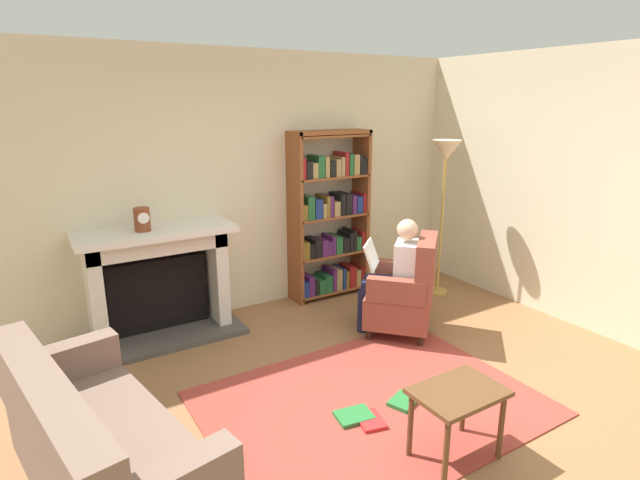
{
  "coord_description": "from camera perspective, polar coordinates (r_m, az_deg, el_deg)",
  "views": [
    {
      "loc": [
        -2.04,
        -2.29,
        2.2
      ],
      "look_at": [
        0.1,
        1.2,
        1.05
      ],
      "focal_mm": 28.03,
      "sensor_mm": 36.0,
      "label": 1
    }
  ],
  "objects": [
    {
      "name": "ground",
      "position": [
        3.77,
        8.79,
        -20.17
      ],
      "size": [
        14.0,
        14.0,
        0.0
      ],
      "primitive_type": "plane",
      "color": "#91613C"
    },
    {
      "name": "back_wall",
      "position": [
        5.32,
        -8.59,
        6.31
      ],
      "size": [
        5.6,
        0.1,
        2.7
      ],
      "primitive_type": "cube",
      "color": "beige",
      "rests_on": "ground"
    },
    {
      "name": "side_wall_right",
      "position": [
        5.94,
        21.36,
        6.37
      ],
      "size": [
        0.1,
        5.2,
        2.7
      ],
      "primitive_type": "cube",
      "color": "beige",
      "rests_on": "ground"
    },
    {
      "name": "area_rug",
      "position": [
        3.96,
        5.86,
        -18.04
      ],
      "size": [
        2.4,
        1.8,
        0.01
      ],
      "primitive_type": "cube",
      "color": "#9D392F",
      "rests_on": "ground"
    },
    {
      "name": "fireplace",
      "position": [
        4.98,
        -18.01,
        -4.22
      ],
      "size": [
        1.44,
        0.64,
        1.08
      ],
      "color": "#4C4742",
      "rests_on": "ground"
    },
    {
      "name": "mantel_clock",
      "position": [
        4.69,
        -19.65,
        2.22
      ],
      "size": [
        0.14,
        0.14,
        0.21
      ],
      "color": "brown",
      "rests_on": "fireplace"
    },
    {
      "name": "bookshelf",
      "position": [
        5.65,
        1.2,
        2.54
      ],
      "size": [
        0.92,
        0.32,
        1.89
      ],
      "color": "brown",
      "rests_on": "ground"
    },
    {
      "name": "armchair_reading",
      "position": [
        4.89,
        9.82,
        -5.86
      ],
      "size": [
        0.89,
        0.89,
        0.97
      ],
      "rotation": [
        0.0,
        0.0,
        3.9
      ],
      "color": "#331E14",
      "rests_on": "ground"
    },
    {
      "name": "seated_reader",
      "position": [
        4.83,
        8.54,
        -3.58
      ],
      "size": [
        0.58,
        0.59,
        1.14
      ],
      "rotation": [
        0.0,
        0.0,
        3.9
      ],
      "color": "white",
      "rests_on": "ground"
    },
    {
      "name": "sofa_floral",
      "position": [
        3.25,
        -24.02,
        -21.1
      ],
      "size": [
        1.02,
        1.8,
        0.85
      ],
      "rotation": [
        0.0,
        0.0,
        1.76
      ],
      "color": "#765D4F",
      "rests_on": "ground"
    },
    {
      "name": "side_table",
      "position": [
        3.35,
        15.45,
        -17.32
      ],
      "size": [
        0.56,
        0.39,
        0.48
      ],
      "color": "brown",
      "rests_on": "ground"
    },
    {
      "name": "scattered_books",
      "position": [
        3.84,
        6.41,
        -18.92
      ],
      "size": [
        0.7,
        0.35,
        0.03
      ],
      "color": "red",
      "rests_on": "area_rug"
    },
    {
      "name": "floor_lamp",
      "position": [
        5.74,
        14.13,
        8.34
      ],
      "size": [
        0.32,
        0.32,
        1.78
      ],
      "color": "#B7933F",
      "rests_on": "ground"
    }
  ]
}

